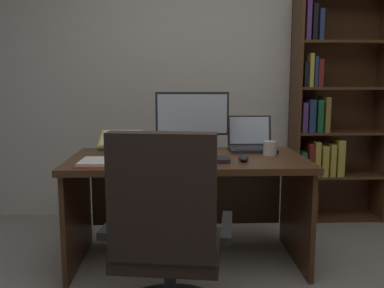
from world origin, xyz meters
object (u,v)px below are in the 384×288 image
object	(u,v)px
bookshelf	(329,117)
desk	(188,183)
laptop	(251,143)
reading_stand_with_book	(121,140)
pen	(166,153)
coffee_mug	(270,148)
monitor	(192,121)
keyboard	(195,160)
office_chair	(167,249)
computer_mouse	(243,158)
open_binder	(121,162)
notepad	(163,155)

from	to	relation	value
bookshelf	desk	bearing A→B (deg)	-147.60
laptop	reading_stand_with_book	size ratio (longest dim) A/B	1.05
bookshelf	pen	world-z (taller)	bookshelf
desk	coffee_mug	world-z (taller)	coffee_mug
monitor	laptop	distance (m)	0.45
monitor	keyboard	bearing A→B (deg)	-90.00
bookshelf	office_chair	distance (m)	2.20
desk	computer_mouse	distance (m)	0.47
coffee_mug	monitor	bearing A→B (deg)	157.76
bookshelf	monitor	world-z (taller)	bookshelf
open_binder	notepad	distance (m)	0.37
computer_mouse	monitor	bearing A→B (deg)	125.21
keyboard	pen	size ratio (longest dim) A/B	3.00
notepad	pen	xyz separation A→B (m)	(0.02, 0.00, 0.01)
laptop	notepad	size ratio (longest dim) A/B	1.53
computer_mouse	coffee_mug	size ratio (longest dim) A/B	1.11
open_binder	coffee_mug	world-z (taller)	coffee_mug
keyboard	pen	xyz separation A→B (m)	(-0.18, 0.22, 0.00)
office_chair	notepad	size ratio (longest dim) A/B	4.72
office_chair	pen	world-z (taller)	office_chair
computer_mouse	pen	world-z (taller)	computer_mouse
keyboard	monitor	bearing A→B (deg)	90.00
keyboard	notepad	distance (m)	0.30
desk	coffee_mug	bearing A→B (deg)	-2.07
open_binder	coffee_mug	distance (m)	1.00
monitor	computer_mouse	bearing A→B (deg)	-54.79
open_binder	pen	distance (m)	0.38
desk	laptop	size ratio (longest dim) A/B	4.75
desk	open_binder	size ratio (longest dim) A/B	3.04
office_chair	keyboard	xyz separation A→B (m)	(0.16, 0.63, 0.31)
monitor	pen	distance (m)	0.34
laptop	notepad	xyz separation A→B (m)	(-0.63, -0.21, -0.05)
office_chair	open_binder	world-z (taller)	office_chair
laptop	coffee_mug	bearing A→B (deg)	-67.53
desk	keyboard	size ratio (longest dim) A/B	3.64
keyboard	open_binder	size ratio (longest dim) A/B	0.83
desk	open_binder	xyz separation A→B (m)	(-0.41, -0.29, 0.21)
keyboard	office_chair	bearing A→B (deg)	-104.26
computer_mouse	pen	distance (m)	0.53
open_binder	laptop	bearing A→B (deg)	30.39
keyboard	notepad	size ratio (longest dim) A/B	2.00
open_binder	coffee_mug	xyz separation A→B (m)	(0.96, 0.27, 0.04)
coffee_mug	reading_stand_with_book	bearing A→B (deg)	164.82
laptop	open_binder	bearing A→B (deg)	-151.28
open_binder	notepad	xyz separation A→B (m)	(0.25, 0.27, -0.01)
monitor	reading_stand_with_book	distance (m)	0.54
pen	coffee_mug	xyz separation A→B (m)	(0.69, -0.00, 0.03)
bookshelf	office_chair	size ratio (longest dim) A/B	1.93
open_binder	computer_mouse	bearing A→B (deg)	5.51
bookshelf	reading_stand_with_book	xyz separation A→B (m)	(-1.72, -0.53, -0.12)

